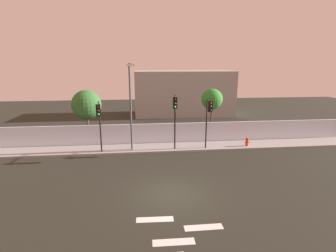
# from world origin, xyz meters

# --- Properties ---
(ground_plane) EXTENTS (80.00, 80.00, 0.00)m
(ground_plane) POSITION_xyz_m (0.00, 0.00, 0.00)
(ground_plane) COLOR #26261E
(sidewalk) EXTENTS (36.00, 2.40, 0.15)m
(sidewalk) POSITION_xyz_m (0.00, 8.20, 0.07)
(sidewalk) COLOR #969696
(sidewalk) RESTS_ON ground
(perimeter_wall) EXTENTS (36.00, 0.18, 1.80)m
(perimeter_wall) POSITION_xyz_m (0.00, 9.49, 1.05)
(perimeter_wall) COLOR silver
(perimeter_wall) RESTS_ON sidewalk
(crosswalk_marking) EXTENTS (4.00, 3.89, 0.01)m
(crosswalk_marking) POSITION_xyz_m (-0.47, -4.10, 0.00)
(crosswalk_marking) COLOR silver
(crosswalk_marking) RESTS_ON ground
(traffic_light_left) EXTENTS (0.44, 1.83, 4.67)m
(traffic_light_left) POSITION_xyz_m (1.04, 6.70, 3.58)
(traffic_light_left) COLOR black
(traffic_light_left) RESTS_ON sidewalk
(traffic_light_center) EXTENTS (0.43, 1.85, 4.22)m
(traffic_light_center) POSITION_xyz_m (-4.92, 6.65, 3.27)
(traffic_light_center) COLOR black
(traffic_light_center) RESTS_ON sidewalk
(traffic_light_right) EXTENTS (0.35, 1.07, 4.24)m
(traffic_light_right) POSITION_xyz_m (3.90, 7.08, 3.25)
(traffic_light_right) COLOR black
(traffic_light_right) RESTS_ON sidewalk
(street_lamp_curbside) EXTENTS (0.62, 1.75, 7.19)m
(street_lamp_curbside) POSITION_xyz_m (-2.48, 7.54, 4.35)
(street_lamp_curbside) COLOR #4C4C51
(street_lamp_curbside) RESTS_ON sidewalk
(fire_hydrant) EXTENTS (0.44, 0.26, 0.77)m
(fire_hydrant) POSITION_xyz_m (7.65, 7.64, 0.56)
(fire_hydrant) COLOR red
(fire_hydrant) RESTS_ON sidewalk
(roadside_tree_leftmost) EXTENTS (2.73, 2.73, 4.94)m
(roadside_tree_leftmost) POSITION_xyz_m (-6.70, 10.98, 3.57)
(roadside_tree_leftmost) COLOR brown
(roadside_tree_leftmost) RESTS_ON ground
(roadside_tree_midleft) EXTENTS (2.07, 2.07, 4.95)m
(roadside_tree_midleft) POSITION_xyz_m (5.24, 10.98, 3.89)
(roadside_tree_midleft) COLOR brown
(roadside_tree_midleft) RESTS_ON ground
(low_building_distant) EXTENTS (13.84, 6.00, 6.25)m
(low_building_distant) POSITION_xyz_m (4.50, 23.49, 3.13)
(low_building_distant) COLOR #A1A1A1
(low_building_distant) RESTS_ON ground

